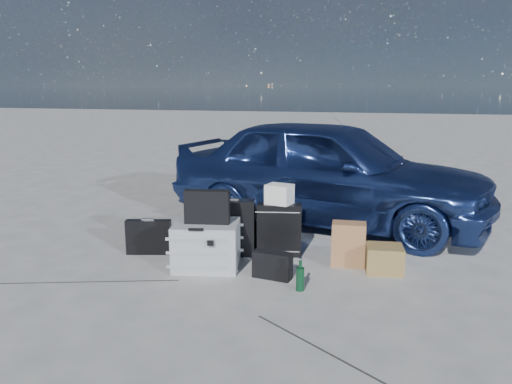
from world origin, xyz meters
TOP-DOWN VIEW (x-y plane):
  - ground at (0.00, 0.00)m, footprint 60.00×60.00m
  - car at (0.41, 2.10)m, footprint 4.31×2.51m
  - pelican_case at (-0.53, 0.18)m, footprint 0.71×0.63m
  - laptop_bag at (-0.51, 0.16)m, footprint 0.45×0.18m
  - briefcase at (-1.27, 0.39)m, footprint 0.49×0.22m
  - suitcase_left at (-0.39, 0.60)m, footprint 0.48×0.24m
  - suitcase_right at (0.08, 0.71)m, footprint 0.48×0.25m
  - white_carton at (0.07, 0.73)m, footprint 0.30×0.26m
  - duffel_bag at (-0.26, 1.03)m, footprint 0.66×0.42m
  - flat_box_white at (-0.26, 1.01)m, footprint 0.42×0.36m
  - flat_box_black at (-0.24, 1.01)m, footprint 0.26×0.19m
  - kraft_bag at (0.81, 0.59)m, footprint 0.34×0.22m
  - cardboard_box at (1.16, 0.50)m, footprint 0.38×0.34m
  - messenger_bag at (0.16, 0.06)m, footprint 0.38×0.19m
  - green_bottle at (0.46, -0.16)m, footprint 0.09×0.09m

SIDE VIEW (x-z plane):
  - ground at x=0.00m, z-range 0.00..0.00m
  - messenger_bag at x=0.16m, z-range 0.00..0.25m
  - cardboard_box at x=1.16m, z-range 0.00..0.26m
  - green_bottle at x=0.46m, z-range 0.00..0.28m
  - duffel_bag at x=-0.26m, z-range 0.00..0.31m
  - briefcase at x=-1.27m, z-range 0.00..0.37m
  - kraft_bag at x=0.81m, z-range 0.00..0.44m
  - pelican_case at x=-0.53m, z-range 0.00..0.45m
  - suitcase_right at x=0.08m, z-range 0.00..0.55m
  - suitcase_left at x=-0.39m, z-range 0.00..0.59m
  - flat_box_white at x=-0.26m, z-range 0.31..0.37m
  - flat_box_black at x=-0.24m, z-range 0.37..0.42m
  - laptop_bag at x=-0.51m, z-range 0.45..0.78m
  - white_carton at x=0.07m, z-range 0.55..0.76m
  - car at x=0.41m, z-range 0.00..1.38m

